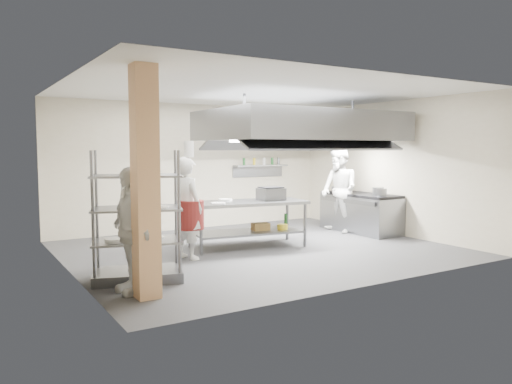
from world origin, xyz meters
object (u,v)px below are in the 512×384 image
island (248,224)px  cooking_range (360,214)px  pass_rack (137,216)px  griddle (271,194)px  chef_line (339,190)px  stockpot (378,191)px  chef_plating (131,230)px  chef_head (187,208)px

island → cooking_range: island is taller
pass_rack → griddle: (3.15, 1.23, 0.07)m
cooking_range → griddle: (-2.66, -0.25, 0.61)m
pass_rack → chef_line: bearing=35.7°
chef_line → stockpot: bearing=38.5°
island → cooking_range: (3.16, 0.19, -0.04)m
island → pass_rack: bearing=-145.1°
chef_line → stockpot: chef_line is taller
island → cooking_range: size_ratio=1.15×
cooking_range → griddle: 2.74m
pass_rack → chef_plating: size_ratio=1.13×
chef_head → chef_plating: 2.12m
pass_rack → stockpot: bearing=27.3°
stockpot → cooking_range: bearing=90.2°
griddle → cooking_range: bearing=7.0°
pass_rack → cooking_range: size_ratio=0.96×
island → chef_head: size_ratio=1.27×
stockpot → chef_plating: bearing=-166.0°
chef_plating → stockpot: size_ratio=6.64×
island → cooking_range: 3.17m
cooking_range → stockpot: stockpot is taller
island → chef_line: chef_line is taller
griddle → chef_plating: bearing=-150.5°
griddle → stockpot: (2.66, -0.30, -0.04)m
pass_rack → griddle: size_ratio=3.90×
pass_rack → chef_head: (1.20, 0.94, -0.06)m
chef_line → pass_rack: bearing=-66.5°
chef_head → pass_rack: bearing=108.3°
island → chef_line: size_ratio=1.17×
pass_rack → chef_plating: pass_rack is taller
island → griddle: 0.77m
chef_line → chef_plating: size_ratio=1.15×
pass_rack → stockpot: pass_rack is taller
griddle → pass_rack: bearing=-157.1°
island → chef_head: chef_head is taller
stockpot → chef_head: bearing=180.0°
island → pass_rack: size_ratio=1.20×
island → chef_head: (-1.44, -0.36, 0.44)m
chef_head → griddle: (1.95, 0.30, 0.13)m
pass_rack → chef_line: chef_line is taller
griddle → chef_head: bearing=-169.8°
pass_rack → stockpot: (5.81, 0.94, 0.03)m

